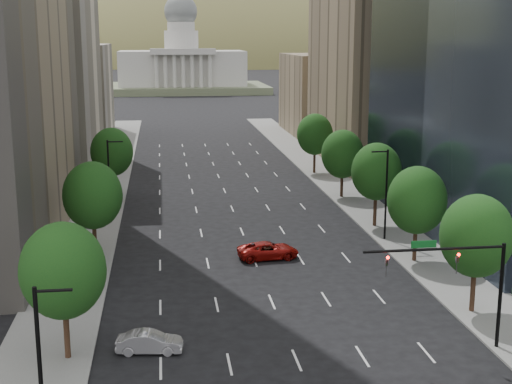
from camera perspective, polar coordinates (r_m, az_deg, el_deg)
name	(u,v)px	position (r m, az deg, el deg)	size (l,w,h in m)	color
sidewalk_left	(87,236)	(73.21, -13.30, -3.45)	(6.00, 200.00, 0.15)	slate
sidewalk_right	(388,226)	(76.47, 10.50, -2.65)	(6.00, 200.00, 0.15)	slate
midrise_cream_left	(45,50)	(114.46, -16.48, 10.79)	(14.00, 30.00, 35.00)	beige
filler_left	(73,91)	(147.54, -14.36, 7.83)	(14.00, 26.00, 18.00)	beige
parking_tan_right	(371,66)	(115.05, 9.17, 9.89)	(14.00, 30.00, 30.00)	#8C7759
filler_right	(323,94)	(147.34, 5.39, 7.76)	(14.00, 26.00, 16.00)	#8C7759
tree_right_1	(477,236)	(52.91, 17.18, -3.37)	(5.20, 5.20, 8.75)	#382316
tree_right_2	(417,200)	(63.68, 12.71, -0.64)	(5.20, 5.20, 8.61)	#382316
tree_right_3	(376,172)	(74.75, 9.58, 1.61)	(5.20, 5.20, 8.89)	#382316
tree_right_4	(342,154)	(88.09, 6.91, 3.02)	(5.20, 5.20, 8.46)	#382316
tree_right_5	(315,134)	(103.44, 4.72, 4.60)	(5.20, 5.20, 8.75)	#382316
tree_left_0	(63,271)	(44.78, -15.14, -6.08)	(5.20, 5.20, 8.75)	#382316
tree_left_1	(93,196)	(63.92, -12.90, -0.28)	(5.20, 5.20, 8.97)	#382316
tree_left_2	(112,152)	(89.45, -11.43, 3.15)	(5.20, 5.20, 8.68)	#382316
streetlight_rn	(386,192)	(70.11, 10.30, 0.00)	(1.70, 0.20, 9.00)	black
streetlight_ls	(42,376)	(34.01, -16.70, -13.87)	(1.70, 0.20, 9.00)	black
streetlight_ln	(110,179)	(76.79, -11.59, 1.02)	(1.70, 0.20, 9.00)	black
traffic_signal	(464,273)	(46.45, 16.28, -6.23)	(9.12, 0.40, 7.38)	black
capitol	(182,68)	(260.21, -5.92, 9.83)	(60.00, 40.00, 35.20)	#596647
foothills	(211,105)	(613.72, -3.60, 6.93)	(720.00, 413.00, 263.00)	olive
car_silver	(150,342)	(46.52, -8.48, -11.75)	(1.45, 4.16, 1.37)	#A4A4A9
car_red_far	(268,250)	(64.30, 0.98, -4.68)	(2.53, 5.49, 1.53)	maroon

